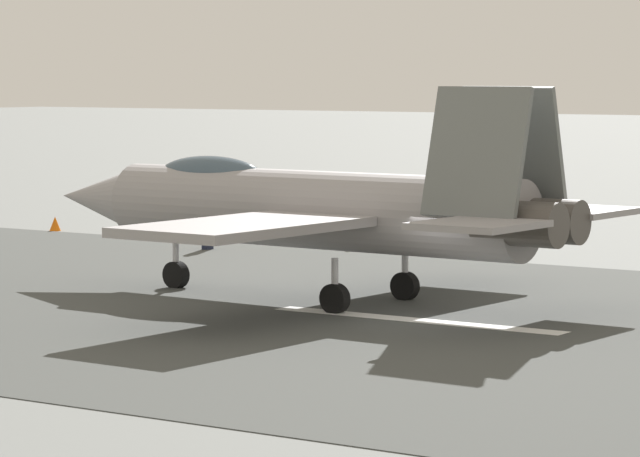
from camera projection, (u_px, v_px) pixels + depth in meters
name	position (u px, v px, depth m)	size (l,w,h in m)	color
ground_plane	(444.00, 323.00, 42.18)	(400.00, 400.00, 0.00)	slate
runway_strip	(444.00, 323.00, 42.17)	(240.00, 26.00, 0.02)	#3F4240
fighter_jet	(311.00, 207.00, 46.12)	(17.01, 14.90, 5.71)	gray
crew_person	(207.00, 226.00, 59.71)	(0.30, 0.70, 1.66)	#1E2338
marker_cone_mid	(351.00, 243.00, 59.48)	(0.44, 0.44, 0.55)	orange
marker_cone_far	(55.00, 224.00, 67.02)	(0.44, 0.44, 0.55)	orange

